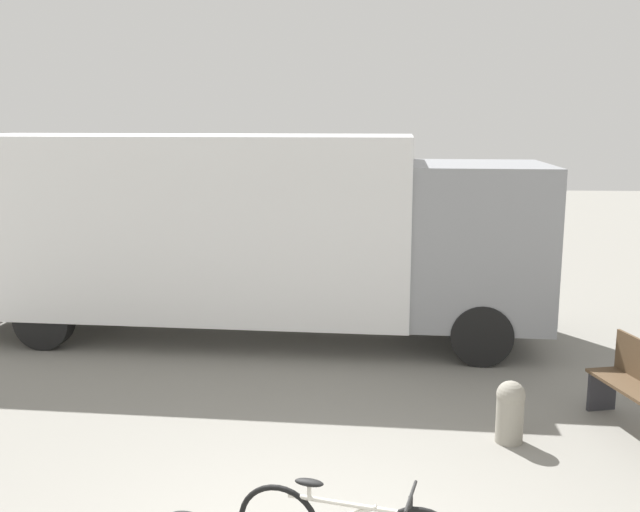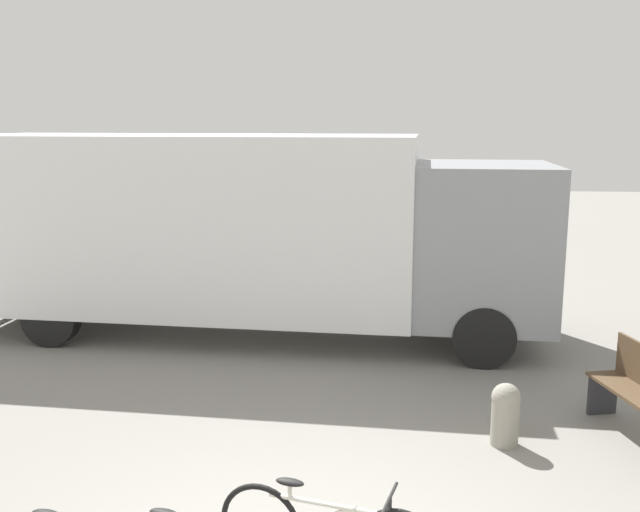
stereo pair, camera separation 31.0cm
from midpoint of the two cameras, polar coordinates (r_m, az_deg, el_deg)
The scene contains 2 objects.
delivery_truck at distance 11.00m, azimuth -7.18°, elevation 2.33°, with size 9.01×2.82×3.08m.
bollard_near_bench at distance 7.76m, azimuth 13.84°, elevation -11.83°, with size 0.30×0.30×0.66m.
Camera 1 is at (0.43, -4.69, 3.30)m, focal length 40.00 mm.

